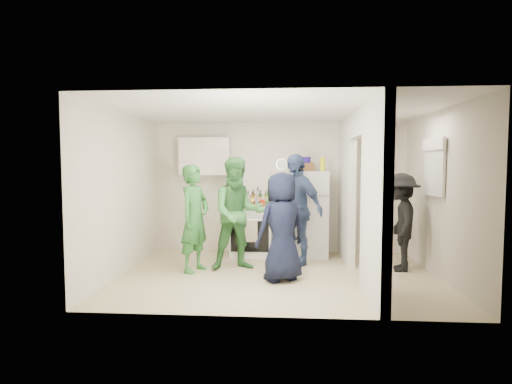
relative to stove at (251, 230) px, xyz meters
The scene contains 37 objects.
floor 1.54m from the stove, 69.50° to the right, with size 4.80×4.80×0.00m, color #C1B388.
wall_back 0.99m from the stove, 32.80° to the left, with size 4.80×4.80×0.00m, color silver.
wall_front 3.21m from the stove, 80.53° to the right, with size 4.80×4.80×0.00m, color silver.
wall_left 2.46m from the stove, 144.03° to the right, with size 3.40×3.40×0.00m, color silver.
wall_right 3.31m from the stove, 25.19° to the right, with size 3.40×3.40×0.00m, color silver.
ceiling 2.50m from the stove, 69.50° to the right, with size 4.80×4.80×0.00m, color white.
partition_pier_back 1.90m from the stove, ahead, with size 0.12×1.20×2.50m, color silver.
partition_pier_front 3.10m from the stove, 55.27° to the right, with size 0.12×1.20×2.50m, color silver.
partition_header 2.86m from the stove, 38.67° to the right, with size 0.12×1.00×0.40m, color silver.
stove is the anchor object (origin of this frame).
upper_cabinet 1.65m from the stove, behind, with size 0.95×0.34×0.70m, color silver.
fridge 1.12m from the stove, ahead, with size 0.65×0.63×1.57m, color white.
wicker_basket 1.53m from the stove, ahead, with size 0.35×0.25×0.15m, color brown.
blue_bowl 1.63m from the stove, ahead, with size 0.24×0.24×0.11m, color #24148A.
yellow_cup_stack_top 1.79m from the stove, ahead, with size 0.09×0.09×0.25m, color #CED511.
wall_clock 1.39m from the stove, 28.88° to the left, with size 0.22×0.22×0.03m, color white.
spice_shelf 1.06m from the stove, 28.67° to the left, with size 0.35×0.08×0.03m, color olive.
nook_window 3.34m from the stove, 22.03° to the right, with size 0.03×0.70×0.80m, color black.
nook_window_frame 3.32m from the stove, 22.13° to the right, with size 0.04×0.76×0.86m, color white.
nook_valance 3.44m from the stove, 22.30° to the right, with size 0.04×0.82×0.18m, color white.
yellow_cup_stack_stove 0.65m from the stove, 118.61° to the right, with size 0.09×0.09×0.25m, color yellow.
red_cup 0.61m from the stove, 42.27° to the right, with size 0.09×0.09×0.12m, color red.
person_green_left 1.50m from the stove, 123.39° to the right, with size 0.62×0.40×1.69m, color #2B6B2A.
person_green_center 1.13m from the stove, 97.16° to the right, with size 0.88×0.69×1.81m, color #32733B.
person_denim 1.13m from the stove, 39.30° to the right, with size 1.10×0.46×1.88m, color #354974.
person_navy 1.77m from the stove, 70.68° to the right, with size 0.77×0.50×1.59m, color black.
person_nook 2.65m from the stove, 20.87° to the right, with size 1.01×0.58×1.56m, color black.
bottle_a 0.67m from the stove, 157.50° to the left, with size 0.06×0.06×0.25m, color maroon.
bottle_b 0.64m from the stove, 152.58° to the right, with size 0.06×0.06×0.28m, color #1D5825.
bottle_c 0.62m from the stove, 116.57° to the left, with size 0.06×0.06×0.26m, color #9FAAAD.
bottle_d 0.60m from the stove, 58.99° to the right, with size 0.07×0.07×0.25m, color brown.
bottle_e 0.67m from the stove, 60.67° to the left, with size 0.07×0.07×0.33m, color #B3B6C7.
bottle_f 0.63m from the stove, ahead, with size 0.07×0.07×0.28m, color #203D16.
bottle_g 0.67m from the stove, 28.90° to the left, with size 0.06×0.06×0.26m, color olive.
bottle_h 0.68m from the stove, 154.89° to the right, with size 0.08×0.08×0.27m, color #9CA4A7.
bottle_i 0.62m from the stove, 73.36° to the left, with size 0.07×0.07×0.29m, color #5C370F.
bottle_j 0.71m from the stove, 17.72° to the right, with size 0.07×0.07×0.32m, color #266924.
Camera 1 is at (0.08, -6.02, 1.68)m, focal length 28.00 mm.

